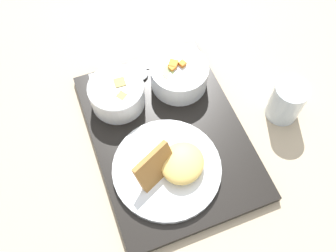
{
  "coord_description": "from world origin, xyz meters",
  "views": [
    {
      "loc": [
        0.33,
        -0.11,
        0.69
      ],
      "look_at": [
        0.0,
        0.0,
        0.05
      ],
      "focal_mm": 38.0,
      "sensor_mm": 36.0,
      "label": 1
    }
  ],
  "objects": [
    {
      "name": "bowl_salad",
      "position": [
        -0.12,
        0.07,
        0.05
      ],
      "size": [
        0.13,
        0.13,
        0.07
      ],
      "color": "silver",
      "rests_on": "serving_tray"
    },
    {
      "name": "plate_main",
      "position": [
        0.08,
        -0.02,
        0.03
      ],
      "size": [
        0.22,
        0.22,
        0.08
      ],
      "color": "silver",
      "rests_on": "serving_tray"
    },
    {
      "name": "knife",
      "position": [
        -0.19,
        -0.07,
        0.02
      ],
      "size": [
        0.02,
        0.18,
        0.01
      ],
      "rotation": [
        0.0,
        0.0,
        1.52
      ],
      "color": "silver",
      "rests_on": "serving_tray"
    },
    {
      "name": "spoon",
      "position": [
        -0.17,
        -0.03,
        0.02
      ],
      "size": [
        0.04,
        0.13,
        0.01
      ],
      "rotation": [
        0.0,
        0.0,
        1.55
      ],
      "color": "silver",
      "rests_on": "serving_tray"
    },
    {
      "name": "serving_tray",
      "position": [
        0.0,
        0.0,
        0.01
      ],
      "size": [
        0.44,
        0.33,
        0.02
      ],
      "color": "black",
      "rests_on": "ground_plane"
    },
    {
      "name": "bowl_soup",
      "position": [
        -0.11,
        -0.08,
        0.05
      ],
      "size": [
        0.12,
        0.12,
        0.06
      ],
      "color": "silver",
      "rests_on": "serving_tray"
    },
    {
      "name": "glass_water",
      "position": [
        0.02,
        0.26,
        0.04
      ],
      "size": [
        0.07,
        0.07,
        0.09
      ],
      "color": "silver",
      "rests_on": "ground_plane"
    },
    {
      "name": "ground_plane",
      "position": [
        0.0,
        0.0,
        0.0
      ],
      "size": [
        4.0,
        4.0,
        0.0
      ],
      "primitive_type": "plane",
      "color": "tan"
    }
  ]
}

